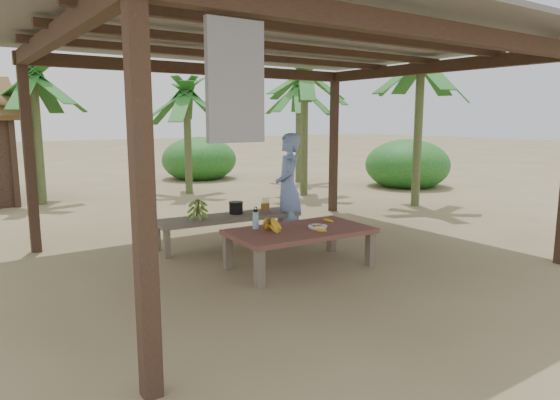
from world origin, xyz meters
TOP-DOWN VIEW (x-y plane):
  - ground at (0.00, 0.00)m, footprint 80.00×80.00m
  - pavilion at (-0.01, -0.01)m, footprint 6.60×5.60m
  - work_table at (-0.14, -0.46)m, footprint 1.86×1.12m
  - bench at (-0.34, 1.04)m, footprint 2.24×0.78m
  - ripe_banana_bunch at (-0.55, -0.36)m, footprint 0.33×0.29m
  - plate at (0.09, -0.55)m, footprint 0.25×0.25m
  - loose_banana_front at (-0.03, -0.76)m, footprint 0.16×0.10m
  - loose_banana_side at (0.44, -0.34)m, footprint 0.10×0.16m
  - water_flask at (-0.59, -0.12)m, footprint 0.08×0.08m
  - green_banana_stalk at (-0.83, 1.08)m, footprint 0.29×0.29m
  - cooking_pot at (-0.16, 1.13)m, footprint 0.21×0.21m
  - skewer_rack at (0.25, 0.94)m, footprint 0.19×0.09m
  - woman at (0.60, 0.82)m, footprint 0.65×0.73m
  - banana_plant_ne at (3.60, 4.33)m, footprint 1.80×1.80m
  - banana_plant_n at (1.37, 6.22)m, footprint 1.80×1.80m
  - banana_plant_nw at (-1.99, 6.62)m, footprint 1.80×1.80m
  - banana_plant_e at (4.68, 1.73)m, footprint 1.80×1.80m
  - banana_plant_far at (5.05, 6.49)m, footprint 1.80×1.80m

SIDE VIEW (x-z plane):
  - ground at x=0.00m, z-range 0.00..0.00m
  - bench at x=-0.34m, z-range 0.17..0.62m
  - work_table at x=-0.14m, z-range 0.18..0.68m
  - plate at x=0.09m, z-range 0.50..0.54m
  - loose_banana_front at x=-0.03m, z-range 0.50..0.54m
  - loose_banana_side at x=0.44m, z-range 0.50..0.54m
  - cooking_pot at x=-0.16m, z-range 0.45..0.63m
  - skewer_rack at x=0.25m, z-range 0.45..0.69m
  - ripe_banana_bunch at x=-0.55m, z-range 0.50..0.68m
  - green_banana_stalk at x=-0.83m, z-range 0.45..0.76m
  - water_flask at x=-0.59m, z-range 0.48..0.76m
  - woman at x=0.60m, z-range 0.00..1.67m
  - banana_plant_n at x=1.37m, z-range 0.91..3.69m
  - banana_plant_far at x=5.05m, z-range 1.03..4.06m
  - banana_plant_nw at x=-1.99m, z-range 1.04..4.10m
  - banana_plant_ne at x=3.60m, z-range 1.13..4.37m
  - pavilion at x=-0.01m, z-range 1.30..4.25m
  - banana_plant_e at x=4.68m, z-range 1.17..4.51m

